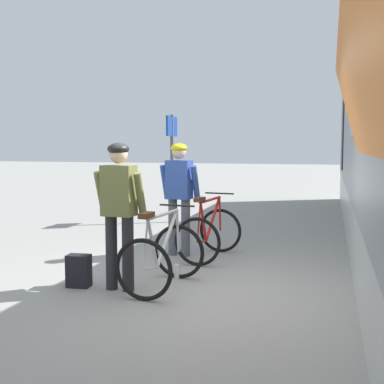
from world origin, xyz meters
name	(u,v)px	position (x,y,z in m)	size (l,w,h in m)	color
ground_plane	(200,292)	(0.00, 0.00, 0.00)	(80.00, 80.00, 0.00)	gray
cyclist_near_in_olive	(119,203)	(-0.95, -0.16, 1.05)	(0.63, 0.34, 1.76)	#232328
cyclist_far_in_blue	(179,189)	(-0.81, 1.82, 1.05)	(0.64, 0.35, 1.76)	#4C515B
bicycle_near_silver	(162,256)	(-0.48, 0.01, 0.40)	(0.81, 1.13, 0.99)	black
bicycle_far_red	(209,233)	(-0.30, 1.73, 0.40)	(0.83, 1.14, 0.99)	black
backpack_on_platform	(79,271)	(-1.49, -0.18, 0.20)	(0.28, 0.18, 0.40)	black
water_bottle_near_the_bikes	(177,271)	(-0.44, 0.50, 0.09)	(0.07, 0.07, 0.19)	silver
platform_sign_post	(172,150)	(-1.96, 5.06, 1.62)	(0.08, 0.70, 2.40)	#595B60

